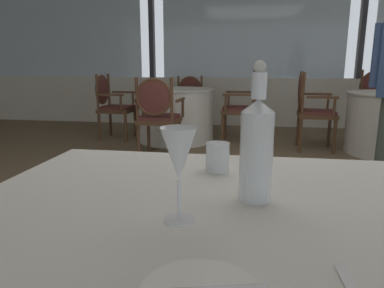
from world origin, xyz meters
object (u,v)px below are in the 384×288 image
(water_tumbler, at_px, (218,157))
(dining_chair_0_0, at_px, (310,105))
(dining_chair_1_0, at_px, (111,102))
(dining_chair_1_2, at_px, (246,101))
(dining_chair_1_3, at_px, (189,98))
(wine_glass, at_px, (179,156))
(dining_chair_0_3, at_px, (376,98))
(dining_chair_1_1, at_px, (157,111))
(water_bottle, at_px, (257,147))

(water_tumbler, relative_size, dining_chair_0_0, 0.09)
(dining_chair_0_0, height_order, dining_chair_1_0, dining_chair_0_0)
(dining_chair_1_2, bearing_deg, dining_chair_1_3, -44.62)
(dining_chair_0_0, xyz_separation_m, dining_chair_1_0, (-2.76, 0.30, -0.03))
(wine_glass, xyz_separation_m, water_tumbler, (0.05, 0.37, -0.09))
(dining_chair_0_3, distance_m, dining_chair_1_1, 3.37)
(water_tumbler, height_order, dining_chair_1_3, dining_chair_1_3)
(dining_chair_0_0, bearing_deg, dining_chair_1_3, 148.13)
(dining_chair_1_3, bearing_deg, dining_chair_1_1, 0.00)
(dining_chair_1_2, distance_m, dining_chair_1_3, 1.38)
(wine_glass, height_order, dining_chair_1_0, wine_glass)
(wine_glass, distance_m, water_tumbler, 0.38)
(water_bottle, distance_m, dining_chair_1_2, 4.07)
(dining_chair_1_0, bearing_deg, water_bottle, -62.72)
(water_bottle, relative_size, dining_chair_1_1, 0.35)
(wine_glass, distance_m, dining_chair_1_2, 4.22)
(dining_chair_1_1, bearing_deg, wine_glass, -163.40)
(dining_chair_0_0, relative_size, dining_chair_0_3, 0.99)
(dining_chair_1_1, height_order, dining_chair_1_2, dining_chair_1_2)
(dining_chair_0_0, relative_size, dining_chair_1_0, 1.05)
(water_tumbler, height_order, dining_chair_0_3, dining_chair_0_3)
(dining_chair_1_3, bearing_deg, dining_chair_0_0, 56.08)
(dining_chair_0_3, bearing_deg, dining_chair_0_0, -44.96)
(water_tumbler, height_order, dining_chair_1_1, dining_chair_1_1)
(wine_glass, distance_m, dining_chair_0_0, 4.07)
(water_bottle, relative_size, dining_chair_0_3, 0.33)
(water_bottle, height_order, dining_chair_1_1, water_bottle)
(water_bottle, xyz_separation_m, dining_chair_0_0, (0.75, 3.81, -0.30))
(dining_chair_1_0, distance_m, dining_chair_1_1, 1.38)
(water_bottle, xyz_separation_m, water_tumbler, (-0.11, 0.22, -0.09))
(wine_glass, bearing_deg, dining_chair_1_1, 105.35)
(dining_chair_0_3, bearing_deg, wine_glass, -18.93)
(dining_chair_1_3, bearing_deg, wine_glass, 10.56)
(dining_chair_1_0, bearing_deg, dining_chair_1_1, -44.96)
(water_tumbler, relative_size, dining_chair_1_0, 0.09)
(dining_chair_1_1, height_order, dining_chair_1_3, dining_chair_1_1)
(dining_chair_1_0, height_order, dining_chair_1_3, dining_chair_1_0)
(water_tumbler, bearing_deg, dining_chair_0_0, 76.49)
(water_tumbler, distance_m, dining_chair_0_3, 4.99)
(water_tumbler, height_order, dining_chair_1_0, dining_chair_1_0)
(dining_chair_1_1, bearing_deg, dining_chair_1_2, -45.20)
(dining_chair_0_0, relative_size, dining_chair_1_1, 1.05)
(wine_glass, xyz_separation_m, dining_chair_0_0, (0.91, 3.95, -0.31))
(dining_chair_0_3, bearing_deg, dining_chair_1_3, -91.73)
(dining_chair_0_3, xyz_separation_m, dining_chair_1_1, (-2.91, -1.69, -0.04))
(dining_chair_0_0, height_order, dining_chair_1_2, dining_chair_1_2)
(water_bottle, bearing_deg, wine_glass, -137.67)
(dining_chair_1_1, bearing_deg, water_tumbler, -160.70)
(water_tumbler, distance_m, dining_chair_1_3, 4.92)
(wine_glass, height_order, dining_chair_1_3, wine_glass)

